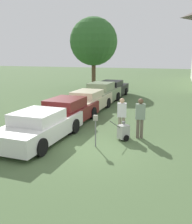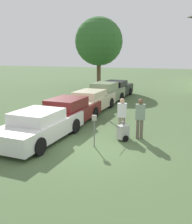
% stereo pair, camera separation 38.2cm
% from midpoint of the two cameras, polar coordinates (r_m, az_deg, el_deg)
% --- Properties ---
extents(ground_plane, '(120.00, 120.00, 0.00)m').
position_cam_midpoint_polar(ground_plane, '(10.06, -0.18, -8.50)').
color(ground_plane, '#4C663D').
extents(parked_car_white, '(2.20, 4.83, 1.36)m').
position_cam_midpoint_polar(parked_car_white, '(11.11, -11.72, -3.16)').
color(parked_car_white, silver).
rests_on(parked_car_white, ground_plane).
extents(parked_car_maroon, '(2.07, 5.13, 1.45)m').
position_cam_midpoint_polar(parked_car_maroon, '(13.44, -5.53, -0.01)').
color(parked_car_maroon, maroon).
rests_on(parked_car_maroon, ground_plane).
extents(parked_car_cream, '(2.02, 5.24, 1.41)m').
position_cam_midpoint_polar(parked_car_cream, '(16.39, -0.54, 2.41)').
color(parked_car_cream, beige).
rests_on(parked_car_cream, ground_plane).
extents(parked_car_sage, '(2.03, 5.03, 1.61)m').
position_cam_midpoint_polar(parked_car_sage, '(19.19, 2.67, 4.18)').
color(parked_car_sage, gray).
rests_on(parked_car_sage, ground_plane).
extents(parked_car_black, '(2.11, 5.32, 1.46)m').
position_cam_midpoint_polar(parked_car_black, '(21.95, 4.99, 5.12)').
color(parked_car_black, black).
rests_on(parked_car_black, ground_plane).
extents(parking_meter, '(0.18, 0.09, 1.33)m').
position_cam_midpoint_polar(parking_meter, '(10.03, 0.69, -2.96)').
color(parking_meter, slate).
rests_on(parking_meter, ground_plane).
extents(person_worker, '(0.46, 0.30, 1.73)m').
position_cam_midpoint_polar(person_worker, '(11.66, 6.89, -0.48)').
color(person_worker, gray).
rests_on(person_worker, ground_plane).
extents(person_supervisor, '(0.46, 0.30, 1.81)m').
position_cam_midpoint_polar(person_supervisor, '(11.19, 11.01, -0.91)').
color(person_supervisor, '#665B4C').
rests_on(person_supervisor, ground_plane).
extents(equipment_cart, '(0.77, 0.89, 1.00)m').
position_cam_midpoint_polar(equipment_cart, '(11.01, 7.16, -4.54)').
color(equipment_cart, '#B2B2AD').
rests_on(equipment_cart, ground_plane).
extents(shade_tree, '(5.08, 5.08, 7.56)m').
position_cam_midpoint_polar(shade_tree, '(27.64, 1.06, 15.78)').
color(shade_tree, brown).
rests_on(shade_tree, ground_plane).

